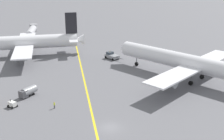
# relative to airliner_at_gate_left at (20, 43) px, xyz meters

# --- Properties ---
(ground_plane) EXTENTS (600.00, 600.00, 0.00)m
(ground_plane) POSITION_rel_airliner_at_gate_left_xyz_m (23.00, -58.68, -5.20)
(ground_plane) COLOR slate
(taxiway_stripe) EXTENTS (3.53, 119.97, 0.01)m
(taxiway_stripe) POSITION_rel_airliner_at_gate_left_xyz_m (20.15, -48.68, -5.20)
(taxiway_stripe) COLOR yellow
(taxiway_stripe) RESTS_ON ground
(airliner_at_gate_left) EXTENTS (48.62, 40.96, 15.91)m
(airliner_at_gate_left) POSITION_rel_airliner_at_gate_left_xyz_m (0.00, 0.00, 0.00)
(airliner_at_gate_left) COLOR silver
(airliner_at_gate_left) RESTS_ON ground
(airliner_being_pushed) EXTENTS (37.88, 45.80, 14.87)m
(airliner_being_pushed) POSITION_rel_airliner_at_gate_left_xyz_m (51.09, -35.82, 0.03)
(airliner_being_pushed) COLOR silver
(airliner_being_pushed) RESTS_ON ground
(pushback_tug) EXTENTS (5.76, 7.94, 2.75)m
(pushback_tug) POSITION_rel_airliner_at_gate_left_xyz_m (32.98, -10.11, -4.05)
(pushback_tug) COLOR gray
(pushback_tug) RESTS_ON ground
(gse_gpu_cart_small) EXTENTS (2.62, 2.61, 1.90)m
(gse_gpu_cart_small) POSITION_rel_airliner_at_gate_left_xyz_m (1.88, -44.78, -4.41)
(gse_gpu_cart_small) COLOR silver
(gse_gpu_cart_small) RESTS_ON ground
(gse_fuel_bowser_stubby) EXTENTS (4.75, 4.84, 2.40)m
(gse_fuel_bowser_stubby) POSITION_rel_airliner_at_gate_left_xyz_m (5.09, -38.92, -3.87)
(gse_fuel_bowser_stubby) COLOR gray
(gse_fuel_bowser_stubby) RESTS_ON ground
(ground_crew_marshaller_foreground) EXTENTS (0.36, 0.36, 1.66)m
(ground_crew_marshaller_foreground) POSITION_rel_airliner_at_gate_left_xyz_m (11.73, -47.36, -4.34)
(ground_crew_marshaller_foreground) COLOR #4C4C51
(ground_crew_marshaller_foreground) RESTS_ON ground
(jet_bridge) EXTENTS (4.56, 19.19, 5.80)m
(jet_bridge) POSITION_rel_airliner_at_gate_left_xyz_m (2.38, 29.97, -1.18)
(jet_bridge) COLOR #B7B7BC
(jet_bridge) RESTS_ON ground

